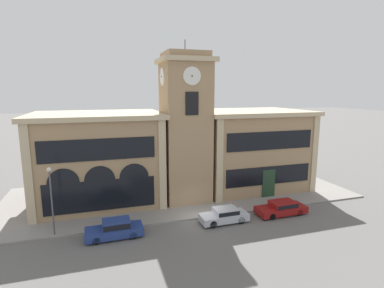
{
  "coord_description": "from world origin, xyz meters",
  "views": [
    {
      "loc": [
        -8.48,
        -24.29,
        11.54
      ],
      "look_at": [
        0.01,
        3.06,
        6.44
      ],
      "focal_mm": 28.0,
      "sensor_mm": 36.0,
      "label": 1
    }
  ],
  "objects_px": {
    "parked_car_mid": "(224,215)",
    "street_lamp": "(51,191)",
    "parked_car_far": "(282,208)",
    "fire_hydrant": "(233,208)",
    "parked_car_near": "(115,229)"
  },
  "relations": [
    {
      "from": "fire_hydrant",
      "to": "parked_car_far",
      "type": "bearing_deg",
      "value": -20.11
    },
    {
      "from": "parked_car_mid",
      "to": "parked_car_near",
      "type": "bearing_deg",
      "value": -1.07
    },
    {
      "from": "parked_car_near",
      "to": "street_lamp",
      "type": "distance_m",
      "value": 5.82
    },
    {
      "from": "parked_car_near",
      "to": "fire_hydrant",
      "type": "xyz_separation_m",
      "value": [
        10.97,
        1.58,
        -0.17
      ]
    },
    {
      "from": "parked_car_mid",
      "to": "street_lamp",
      "type": "height_order",
      "value": "street_lamp"
    },
    {
      "from": "parked_car_mid",
      "to": "parked_car_far",
      "type": "bearing_deg",
      "value": 178.94
    },
    {
      "from": "parked_car_mid",
      "to": "fire_hydrant",
      "type": "relative_size",
      "value": 4.96
    },
    {
      "from": "parked_car_mid",
      "to": "street_lamp",
      "type": "relative_size",
      "value": 0.77
    },
    {
      "from": "fire_hydrant",
      "to": "parked_car_near",
      "type": "bearing_deg",
      "value": -171.8
    },
    {
      "from": "parked_car_mid",
      "to": "parked_car_far",
      "type": "height_order",
      "value": "parked_car_mid"
    },
    {
      "from": "street_lamp",
      "to": "fire_hydrant",
      "type": "height_order",
      "value": "street_lamp"
    },
    {
      "from": "parked_car_far",
      "to": "street_lamp",
      "type": "height_order",
      "value": "street_lamp"
    },
    {
      "from": "parked_car_far",
      "to": "parked_car_near",
      "type": "bearing_deg",
      "value": -1.06
    },
    {
      "from": "street_lamp",
      "to": "parked_car_mid",
      "type": "bearing_deg",
      "value": -6.64
    },
    {
      "from": "fire_hydrant",
      "to": "parked_car_mid",
      "type": "bearing_deg",
      "value": -134.18
    }
  ]
}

